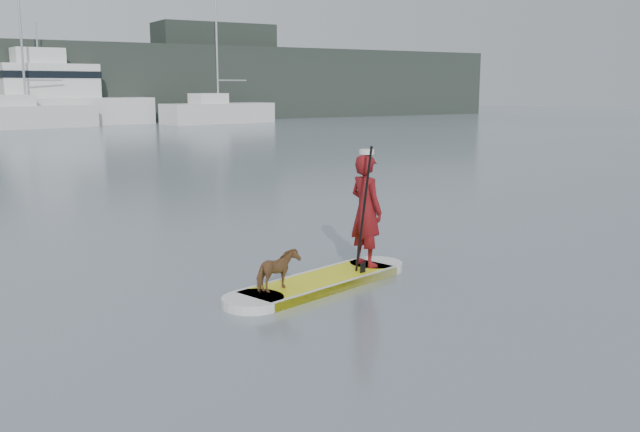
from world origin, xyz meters
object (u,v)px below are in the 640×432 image
sailboat_e (218,111)px  motor_yacht_a (59,97)px  dog (278,271)px  sailboat_d (26,114)px  paddleboard (320,282)px  paddler (366,210)px

sailboat_e → motor_yacht_a: size_ratio=1.03×
dog → sailboat_d: sailboat_d is taller
dog → motor_yacht_a: (6.25, 45.30, 1.60)m
paddleboard → dog: dog is taller
motor_yacht_a → dog: bearing=-102.1°
paddler → dog: paddler is taller
dog → sailboat_d: size_ratio=0.05×
dog → motor_yacht_a: size_ratio=0.05×
paddler → motor_yacht_a: (4.52, 44.80, 1.04)m
motor_yacht_a → sailboat_d: bearing=-140.9°
paddleboard → sailboat_d: 42.64m
paddler → sailboat_d: 42.31m
dog → sailboat_e: (17.02, 42.26, 0.50)m
paddler → dog: (-1.74, -0.50, -0.57)m
dog → sailboat_e: size_ratio=0.05×
paddleboard → paddler: (0.96, 0.28, 0.89)m
sailboat_d → sailboat_e: sailboat_d is taller
dog → motor_yacht_a: 45.76m
paddler → motor_yacht_a: bearing=-11.5°
sailboat_d → motor_yacht_a: (2.68, 2.53, 1.06)m
paddleboard → sailboat_d: bearing=70.2°
dog → paddleboard: bearing=-92.1°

